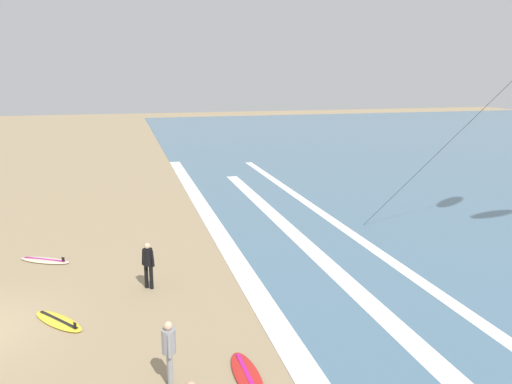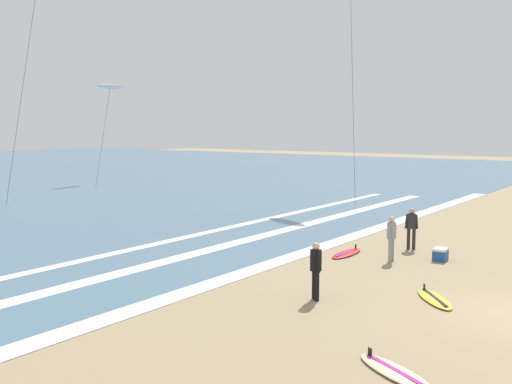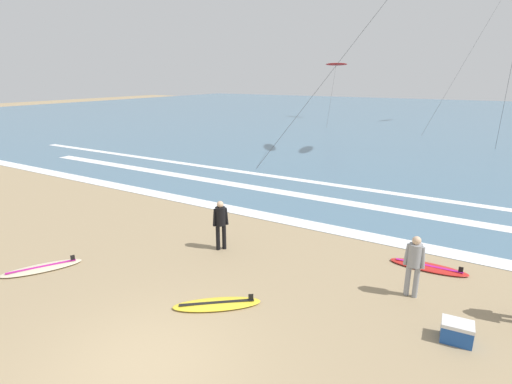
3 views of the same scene
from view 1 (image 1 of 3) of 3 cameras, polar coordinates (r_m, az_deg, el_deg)
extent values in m
cube|color=white|center=(16.42, 0.76, -12.31)|extent=(54.08, 0.81, 0.01)
cube|color=white|center=(16.19, 13.86, -13.11)|extent=(43.32, 0.73, 0.01)
cube|color=white|center=(19.60, 16.44, -8.53)|extent=(48.23, 0.52, 0.01)
cylinder|color=black|center=(17.78, -12.14, -9.18)|extent=(0.13, 0.13, 0.82)
cylinder|color=black|center=(17.67, -11.61, -9.30)|extent=(0.13, 0.13, 0.82)
cylinder|color=black|center=(17.47, -11.98, -7.11)|extent=(0.32, 0.32, 0.58)
cylinder|color=black|center=(17.59, -12.47, -7.09)|extent=(0.15, 0.16, 0.56)
cylinder|color=black|center=(17.37, -11.48, -7.29)|extent=(0.15, 0.16, 0.56)
sphere|color=#DBB28E|center=(17.34, -12.04, -5.92)|extent=(0.21, 0.21, 0.21)
cylinder|color=gray|center=(12.56, -9.55, -19.09)|extent=(0.13, 0.13, 0.82)
cylinder|color=gray|center=(12.73, -9.63, -18.61)|extent=(0.13, 0.13, 0.82)
cylinder|color=gray|center=(12.29, -9.72, -16.08)|extent=(0.32, 0.32, 0.58)
cylinder|color=gray|center=(12.14, -9.64, -16.61)|extent=(0.13, 0.09, 0.56)
cylinder|color=gray|center=(12.47, -9.79, -15.76)|extent=(0.13, 0.09, 0.56)
sphere|color=#DBB28E|center=(12.11, -9.79, -14.49)|extent=(0.21, 0.21, 0.21)
ellipsoid|color=yellow|center=(16.34, -21.18, -13.28)|extent=(2.01, 1.78, 0.09)
cube|color=black|center=(16.32, -21.20, -13.13)|extent=(1.45, 1.20, 0.01)
cube|color=black|center=(15.66, -19.55, -13.83)|extent=(0.10, 0.09, 0.16)
ellipsoid|color=beige|center=(21.41, -22.50, -7.06)|extent=(1.56, 2.12, 0.09)
cube|color=#BF198C|center=(21.40, -22.51, -6.94)|extent=(0.97, 1.60, 0.01)
cube|color=black|center=(20.90, -20.73, -7.03)|extent=(0.07, 0.11, 0.16)
ellipsoid|color=red|center=(12.94, -1.01, -19.75)|extent=(2.12, 0.67, 0.09)
cube|color=#BF198C|center=(12.91, -1.01, -19.57)|extent=(1.79, 0.16, 0.01)
camera|label=2|loc=(31.87, -28.48, 7.45)|focal=43.38mm
camera|label=3|loc=(13.07, -56.64, -0.64)|focal=27.87mm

